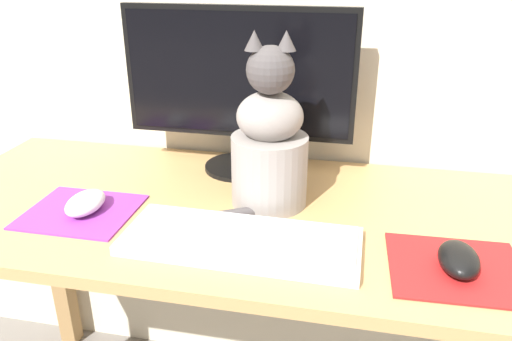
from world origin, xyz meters
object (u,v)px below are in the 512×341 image
at_px(monitor, 238,83).
at_px(computer_mouse_right, 459,259).
at_px(keyboard, 241,240).
at_px(cat, 269,144).
at_px(computer_mouse_left, 85,203).

bearing_deg(monitor, computer_mouse_right, -37.06).
xyz_separation_m(keyboard, computer_mouse_right, (0.37, -0.00, 0.01)).
bearing_deg(cat, computer_mouse_right, -36.55).
distance_m(monitor, cat, 0.21).
relative_size(keyboard, computer_mouse_right, 4.10).
bearing_deg(computer_mouse_right, computer_mouse_left, 175.13).
bearing_deg(keyboard, cat, 85.01).
bearing_deg(keyboard, computer_mouse_left, 171.39).
bearing_deg(monitor, computer_mouse_left, -131.68).
distance_m(keyboard, computer_mouse_right, 0.37).
xyz_separation_m(computer_mouse_left, computer_mouse_right, (0.71, -0.06, 0.00)).
bearing_deg(monitor, keyboard, -76.04).
bearing_deg(monitor, cat, -57.87).
height_order(computer_mouse_left, cat, cat).
bearing_deg(cat, monitor, 112.59).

